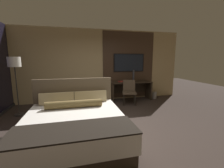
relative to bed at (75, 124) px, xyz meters
name	(u,v)px	position (x,y,z in m)	size (l,w,h in m)	color
ground_plane	(111,127)	(0.84, 0.38, -0.33)	(16.00, 16.00, 0.00)	#332823
wall_back_tv_panel	(100,66)	(1.02, 2.97, 1.07)	(7.20, 0.09, 2.80)	tan
bed	(75,124)	(0.00, 0.00, 0.00)	(1.96, 2.10, 1.16)	#33281E
desk	(130,87)	(2.23, 2.67, 0.18)	(1.67, 0.55, 0.75)	#2D2319
tv	(129,63)	(2.23, 2.90, 1.18)	(1.30, 0.04, 0.73)	black
desk_chair	(129,90)	(1.98, 2.14, 0.20)	(0.60, 0.60, 0.88)	#4C3D2D
floor_lamp	(15,67)	(-1.62, 1.83, 1.11)	(0.34, 0.34, 1.72)	#282623
vase_tall	(133,76)	(2.32, 2.60, 0.66)	(0.08, 0.08, 0.47)	#333338
book	(121,81)	(1.84, 2.70, 0.44)	(0.25, 0.19, 0.03)	maroon
waste_bin	(154,95)	(3.28, 2.60, -0.19)	(0.22, 0.22, 0.28)	gray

